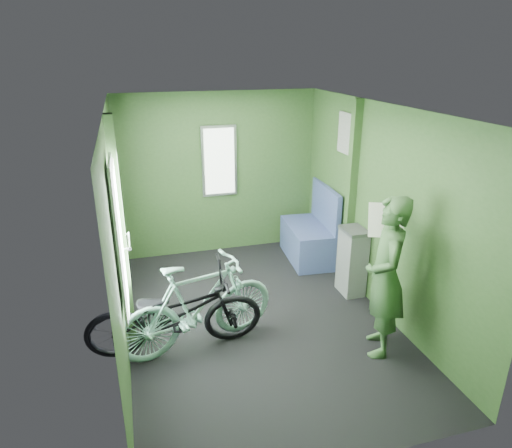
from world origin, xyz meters
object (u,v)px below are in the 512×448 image
(bicycle_black, at_px, (178,352))
(bench_seat, at_px, (310,238))
(passenger, at_px, (386,277))
(waste_box, at_px, (352,261))
(bicycle_mint, at_px, (200,347))

(bicycle_black, distance_m, bench_seat, 2.69)
(passenger, relative_size, waste_box, 1.91)
(passenger, xyz_separation_m, waste_box, (0.25, 1.12, -0.39))
(bicycle_mint, relative_size, waste_box, 1.95)
(bicycle_mint, height_order, passenger, passenger)
(passenger, bearing_deg, bicycle_black, -81.87)
(bicycle_mint, bearing_deg, bicycle_black, 77.74)
(waste_box, bearing_deg, bench_seat, 96.03)
(bicycle_black, bearing_deg, bench_seat, -50.35)
(bicycle_black, relative_size, bicycle_mint, 1.05)
(bicycle_mint, bearing_deg, waste_box, -86.80)
(bicycle_mint, relative_size, passenger, 1.02)
(waste_box, distance_m, bench_seat, 1.06)
(bicycle_black, xyz_separation_m, bicycle_mint, (0.22, 0.01, 0.00))
(bicycle_black, xyz_separation_m, bench_seat, (2.08, 1.67, 0.31))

